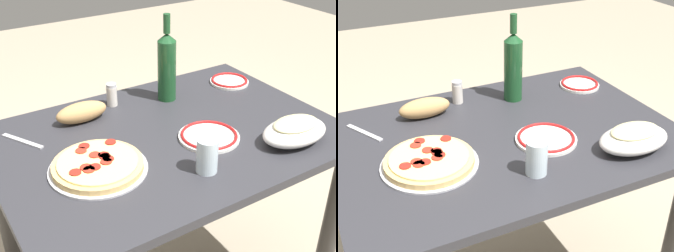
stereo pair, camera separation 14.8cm
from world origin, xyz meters
TOP-DOWN VIEW (x-y plane):
  - dining_table at (0.00, 0.00)m, footprint 1.14×0.81m
  - pepperoni_pizza at (0.29, 0.07)m, footprint 0.29×0.29m
  - baked_pasta_dish at (-0.32, 0.26)m, footprint 0.24×0.15m
  - wine_bottle at (-0.14, -0.23)m, footprint 0.07×0.07m
  - water_glass at (0.02, 0.24)m, footprint 0.06×0.06m
  - side_plate_near at (-0.10, 0.10)m, footprint 0.20×0.20m
  - side_plate_far at (-0.44, -0.22)m, footprint 0.16×0.16m
  - bread_loaf at (0.21, -0.24)m, footprint 0.18×0.08m
  - spice_shaker at (0.06, -0.30)m, footprint 0.04×0.04m
  - fork_right at (0.43, -0.21)m, footprint 0.10×0.16m

SIDE VIEW (x-z plane):
  - dining_table at x=0.00m, z-range 0.23..0.97m
  - fork_right at x=0.43m, z-range 0.74..0.75m
  - side_plate_near at x=-0.10m, z-range 0.74..0.76m
  - side_plate_far at x=-0.44m, z-range 0.74..0.76m
  - pepperoni_pizza at x=0.29m, z-range 0.74..0.77m
  - bread_loaf at x=0.21m, z-range 0.74..0.81m
  - baked_pasta_dish at x=-0.32m, z-range 0.74..0.82m
  - spice_shaker at x=0.06m, z-range 0.74..0.83m
  - water_glass at x=0.02m, z-range 0.74..0.85m
  - wine_bottle at x=-0.14m, z-range 0.71..1.05m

